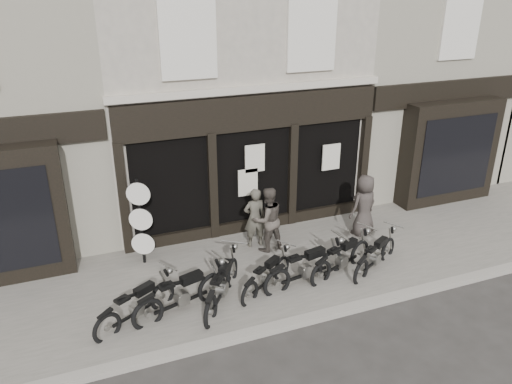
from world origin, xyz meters
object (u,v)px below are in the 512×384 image
object	(u,v)px
motorcycle_3	(267,278)
motorcycle_4	(306,270)
man_centre	(268,219)
motorcycle_5	(342,260)
man_left	(255,218)
motorcycle_6	(375,258)
motorcycle_1	(182,297)
motorcycle_0	(137,308)
advert_sign_post	(141,226)
motorcycle_2	(222,288)
man_right	(364,205)

from	to	relation	value
motorcycle_3	motorcycle_4	bearing A→B (deg)	-41.19
motorcycle_4	man_centre	size ratio (longest dim) A/B	1.31
motorcycle_5	man_left	world-z (taller)	man_left
motorcycle_3	motorcycle_6	distance (m)	2.78
motorcycle_1	man_left	bearing A→B (deg)	23.44
man_left	motorcycle_5	bearing A→B (deg)	128.06
motorcycle_0	advert_sign_post	bearing A→B (deg)	47.40
motorcycle_2	advert_sign_post	size ratio (longest dim) A/B	0.83
motorcycle_1	motorcycle_5	world-z (taller)	motorcycle_1
motorcycle_5	man_centre	bearing A→B (deg)	106.85
motorcycle_1	motorcycle_3	xyz separation A→B (m)	(1.98, 0.13, -0.07)
motorcycle_1	motorcycle_5	xyz separation A→B (m)	(3.92, 0.13, -0.03)
motorcycle_1	man_left	world-z (taller)	man_left
motorcycle_0	motorcycle_1	xyz separation A→B (m)	(0.95, -0.02, 0.04)
motorcycle_1	man_left	size ratio (longest dim) A/B	1.37
motorcycle_2	advert_sign_post	world-z (taller)	advert_sign_post
motorcycle_1	advert_sign_post	world-z (taller)	advert_sign_post
motorcycle_6	man_left	world-z (taller)	man_left
motorcycle_2	motorcycle_6	bearing A→B (deg)	-55.87
motorcycle_4	man_left	world-z (taller)	man_left
man_left	advert_sign_post	size ratio (longest dim) A/B	0.69
man_centre	motorcycle_2	bearing A→B (deg)	38.00
motorcycle_0	man_left	bearing A→B (deg)	1.63
motorcycle_5	man_right	world-z (taller)	man_right
motorcycle_5	motorcycle_4	bearing A→B (deg)	165.64
motorcycle_1	man_centre	distance (m)	3.23
man_centre	advert_sign_post	distance (m)	3.14
motorcycle_2	man_right	distance (m)	4.81
motorcycle_5	man_left	xyz separation A→B (m)	(-1.49, 1.93, 0.52)
motorcycle_4	man_right	bearing A→B (deg)	21.31
motorcycle_0	motorcycle_6	size ratio (longest dim) A/B	1.02
motorcycle_6	motorcycle_2	bearing A→B (deg)	149.72
man_centre	man_right	world-z (taller)	man_right
man_centre	motorcycle_6	bearing A→B (deg)	133.58
motorcycle_4	man_right	distance (m)	3.02
motorcycle_2	motorcycle_5	size ratio (longest dim) A/B	0.95
motorcycle_6	man_left	bearing A→B (deg)	108.88
motorcycle_5	man_right	size ratio (longest dim) A/B	1.18
motorcycle_4	man_centre	xyz separation A→B (m)	(-0.23, 1.73, 0.55)
motorcycle_0	man_right	size ratio (longest dim) A/B	1.09
motorcycle_2	man_left	xyz separation A→B (m)	(1.54, 2.02, 0.50)
motorcycle_0	man_right	xyz separation A→B (m)	(6.36, 1.56, 0.59)
motorcycle_1	advert_sign_post	distance (m)	2.37
man_centre	man_right	distance (m)	2.76
motorcycle_3	man_left	distance (m)	2.05
motorcycle_5	man_right	bearing A→B (deg)	23.36
motorcycle_4	motorcycle_3	bearing A→B (deg)	161.87
motorcycle_6	man_right	bearing A→B (deg)	38.73
motorcycle_6	man_centre	world-z (taller)	man_centre
motorcycle_2	man_centre	size ratio (longest dim) A/B	1.13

